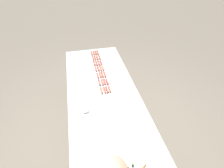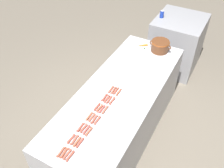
{
  "view_description": "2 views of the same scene",
  "coord_description": "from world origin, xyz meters",
  "px_view_note": "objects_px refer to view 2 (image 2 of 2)",
  "views": [
    {
      "loc": [
        0.25,
        1.63,
        2.36
      ],
      "look_at": [
        -0.15,
        -0.16,
        0.89
      ],
      "focal_mm": 28.03,
      "sensor_mm": 36.0,
      "label": 1
    },
    {
      "loc": [
        0.98,
        -2.01,
        2.98
      ],
      "look_at": [
        -0.09,
        -0.04,
        0.96
      ],
      "focal_mm": 40.01,
      "sensor_mm": 36.0,
      "label": 2
    }
  ],
  "objects_px": {
    "hot_dog_10": "(92,117)",
    "hot_dog_3": "(89,116)",
    "hot_dog_4": "(97,107)",
    "hot_dog_0": "(61,152)",
    "soda_can": "(162,14)",
    "hot_dog_18": "(102,109)",
    "hot_dog_8": "(74,140)",
    "hot_dog_19": "(109,100)",
    "hot_dog_16": "(86,130)",
    "hot_dog_6": "(111,89)",
    "hot_dog_15": "(77,142)",
    "hot_dog_25": "(105,110)",
    "hot_dog_5": "(104,97)",
    "hot_dog_1": "(71,139)",
    "serving_spoon": "(144,85)",
    "hot_dog_20": "(116,91)",
    "hot_dog_23": "(89,131)",
    "hot_dog_12": "(107,99)",
    "hot_dog_17": "(94,119)",
    "back_cabinet": "(176,44)",
    "hot_dog_14": "(67,154)",
    "hot_dog_27": "(119,92)",
    "hot_dog_11": "(99,108)",
    "carrot": "(142,46)",
    "hot_dog_22": "(80,143)",
    "hot_dog_24": "(97,120)",
    "hot_dog_13": "(114,90)",
    "hot_dog_7": "(64,153)",
    "hot_dog_2": "(81,127)",
    "hot_dog_26": "(112,101)",
    "hot_dog_9": "(84,128)",
    "bean_pot": "(160,45)"
  },
  "relations": [
    {
      "from": "hot_dog_26",
      "to": "carrot",
      "type": "xyz_separation_m",
      "value": [
        -0.16,
        1.23,
        0.0
      ]
    },
    {
      "from": "hot_dog_20",
      "to": "hot_dog_23",
      "type": "bearing_deg",
      "value": -86.69
    },
    {
      "from": "hot_dog_0",
      "to": "hot_dog_11",
      "type": "distance_m",
      "value": 0.67
    },
    {
      "from": "hot_dog_27",
      "to": "hot_dog_5",
      "type": "bearing_deg",
      "value": -123.17
    },
    {
      "from": "hot_dog_10",
      "to": "hot_dog_18",
      "type": "distance_m",
      "value": 0.16
    },
    {
      "from": "hot_dog_2",
      "to": "soda_can",
      "type": "relative_size",
      "value": 1.07
    },
    {
      "from": "hot_dog_14",
      "to": "hot_dog_22",
      "type": "bearing_deg",
      "value": 78.3
    },
    {
      "from": "hot_dog_4",
      "to": "hot_dog_0",
      "type": "bearing_deg",
      "value": -89.88
    },
    {
      "from": "hot_dog_8",
      "to": "hot_dog_19",
      "type": "relative_size",
      "value": 1.0
    },
    {
      "from": "hot_dog_12",
      "to": "hot_dog_27",
      "type": "height_order",
      "value": "same"
    },
    {
      "from": "hot_dog_10",
      "to": "hot_dog_18",
      "type": "height_order",
      "value": "same"
    },
    {
      "from": "hot_dog_14",
      "to": "hot_dog_24",
      "type": "bearing_deg",
      "value": 85.66
    },
    {
      "from": "hot_dog_2",
      "to": "hot_dog_24",
      "type": "bearing_deg",
      "value": 57.12
    },
    {
      "from": "hot_dog_12",
      "to": "hot_dog_20",
      "type": "xyz_separation_m",
      "value": [
        0.03,
        0.17,
        0.0
      ]
    },
    {
      "from": "hot_dog_3",
      "to": "hot_dog_9",
      "type": "bearing_deg",
      "value": -77.6
    },
    {
      "from": "hot_dog_7",
      "to": "serving_spoon",
      "type": "relative_size",
      "value": 0.5
    },
    {
      "from": "hot_dog_17",
      "to": "hot_dog_6",
      "type": "bearing_deg",
      "value": 97.79
    },
    {
      "from": "hot_dog_9",
      "to": "hot_dog_25",
      "type": "distance_m",
      "value": 0.34
    },
    {
      "from": "hot_dog_10",
      "to": "hot_dog_13",
      "type": "distance_m",
      "value": 0.49
    },
    {
      "from": "hot_dog_10",
      "to": "hot_dog_3",
      "type": "bearing_deg",
      "value": 179.99
    },
    {
      "from": "hot_dog_7",
      "to": "hot_dog_24",
      "type": "relative_size",
      "value": 1.0
    },
    {
      "from": "hot_dog_4",
      "to": "hot_dog_5",
      "type": "distance_m",
      "value": 0.17
    },
    {
      "from": "hot_dog_13",
      "to": "hot_dog_16",
      "type": "xyz_separation_m",
      "value": [
        0.04,
        -0.66,
        0.0
      ]
    },
    {
      "from": "back_cabinet",
      "to": "hot_dog_4",
      "type": "relative_size",
      "value": 7.28
    },
    {
      "from": "hot_dog_2",
      "to": "hot_dog_23",
      "type": "height_order",
      "value": "same"
    },
    {
      "from": "hot_dog_16",
      "to": "hot_dog_6",
      "type": "bearing_deg",
      "value": 96.1
    },
    {
      "from": "hot_dog_1",
      "to": "serving_spoon",
      "type": "distance_m",
      "value": 1.16
    },
    {
      "from": "serving_spoon",
      "to": "hot_dog_16",
      "type": "bearing_deg",
      "value": -105.04
    },
    {
      "from": "hot_dog_2",
      "to": "hot_dog_10",
      "type": "bearing_deg",
      "value": 78.99
    },
    {
      "from": "hot_dog_14",
      "to": "hot_dog_27",
      "type": "relative_size",
      "value": 1.0
    },
    {
      "from": "hot_dog_12",
      "to": "hot_dog_17",
      "type": "bearing_deg",
      "value": -84.14
    },
    {
      "from": "hot_dog_4",
      "to": "hot_dog_16",
      "type": "xyz_separation_m",
      "value": [
        0.07,
        -0.33,
        0.0
      ]
    },
    {
      "from": "hot_dog_0",
      "to": "hot_dog_7",
      "type": "distance_m",
      "value": 0.03
    },
    {
      "from": "hot_dog_20",
      "to": "hot_dog_23",
      "type": "height_order",
      "value": "same"
    },
    {
      "from": "hot_dog_5",
      "to": "hot_dog_22",
      "type": "height_order",
      "value": "same"
    },
    {
      "from": "hot_dog_19",
      "to": "serving_spoon",
      "type": "distance_m",
      "value": 0.51
    },
    {
      "from": "hot_dog_26",
      "to": "hot_dog_6",
      "type": "bearing_deg",
      "value": 122.89
    },
    {
      "from": "hot_dog_7",
      "to": "hot_dog_16",
      "type": "xyz_separation_m",
      "value": [
        0.04,
        0.34,
        0.0
      ]
    },
    {
      "from": "hot_dog_8",
      "to": "hot_dog_17",
      "type": "bearing_deg",
      "value": 84.08
    },
    {
      "from": "hot_dog_22",
      "to": "carrot",
      "type": "bearing_deg",
      "value": 94.56
    },
    {
      "from": "hot_dog_15",
      "to": "hot_dog_25",
      "type": "relative_size",
      "value": 1.0
    },
    {
      "from": "hot_dog_19",
      "to": "hot_dog_6",
      "type": "bearing_deg",
      "value": 111.85
    },
    {
      "from": "back_cabinet",
      "to": "soda_can",
      "type": "xyz_separation_m",
      "value": [
        -0.32,
        -0.11,
        0.55
      ]
    },
    {
      "from": "hot_dog_6",
      "to": "hot_dog_18",
      "type": "height_order",
      "value": "same"
    },
    {
      "from": "hot_dog_13",
      "to": "bean_pot",
      "type": "height_order",
      "value": "bean_pot"
    },
    {
      "from": "hot_dog_6",
      "to": "hot_dog_18",
      "type": "bearing_deg",
      "value": -78.71
    },
    {
      "from": "hot_dog_19",
      "to": "hot_dog_10",
      "type": "bearing_deg",
      "value": -96.07
    },
    {
      "from": "hot_dog_0",
      "to": "hot_dog_22",
      "type": "distance_m",
      "value": 0.2
    },
    {
      "from": "hot_dog_8",
      "to": "carrot",
      "type": "distance_m",
      "value": 1.9
    },
    {
      "from": "hot_dog_4",
      "to": "soda_can",
      "type": "xyz_separation_m",
      "value": [
        -0.06,
        2.24,
        0.15
      ]
    }
  ]
}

